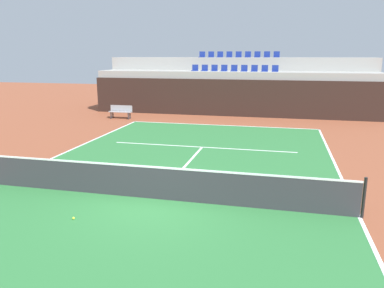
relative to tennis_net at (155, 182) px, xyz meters
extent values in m
plane|color=brown|center=(0.00, 0.00, -0.51)|extent=(80.00, 80.00, 0.00)
cube|color=#2D7238|center=(0.00, 0.00, -0.50)|extent=(11.00, 24.00, 0.01)
cube|color=white|center=(0.00, 11.95, -0.50)|extent=(11.00, 0.10, 0.00)
cube|color=white|center=(5.45, 0.00, -0.50)|extent=(0.10, 24.00, 0.00)
cube|color=white|center=(0.00, 6.40, -0.50)|extent=(8.26, 0.10, 0.00)
cube|color=white|center=(0.00, 3.20, -0.50)|extent=(0.10, 6.40, 0.00)
cube|color=black|center=(0.00, 15.56, 0.72)|extent=(19.37, 0.30, 2.45)
cube|color=#9E9E99|center=(0.00, 16.91, 0.96)|extent=(19.37, 2.40, 2.93)
cube|color=#9E9E99|center=(0.00, 19.31, 1.42)|extent=(19.37, 2.40, 3.86)
cube|color=navy|center=(-2.80, 16.91, 2.44)|extent=(0.44, 0.44, 0.04)
cube|color=navy|center=(-2.80, 17.11, 2.66)|extent=(0.44, 0.04, 0.40)
cube|color=navy|center=(-2.10, 16.91, 2.44)|extent=(0.44, 0.44, 0.04)
cube|color=navy|center=(-2.10, 17.11, 2.66)|extent=(0.44, 0.04, 0.40)
cube|color=navy|center=(-1.40, 16.91, 2.44)|extent=(0.44, 0.44, 0.04)
cube|color=navy|center=(-1.40, 17.11, 2.66)|extent=(0.44, 0.04, 0.40)
cube|color=navy|center=(-0.70, 16.91, 2.44)|extent=(0.44, 0.44, 0.04)
cube|color=navy|center=(-0.70, 17.11, 2.66)|extent=(0.44, 0.04, 0.40)
cube|color=navy|center=(0.00, 16.91, 2.44)|extent=(0.44, 0.44, 0.04)
cube|color=navy|center=(0.00, 17.11, 2.66)|extent=(0.44, 0.04, 0.40)
cube|color=navy|center=(0.70, 16.91, 2.44)|extent=(0.44, 0.44, 0.04)
cube|color=navy|center=(0.70, 17.11, 2.66)|extent=(0.44, 0.04, 0.40)
cube|color=navy|center=(1.40, 16.91, 2.44)|extent=(0.44, 0.44, 0.04)
cube|color=navy|center=(1.40, 17.11, 2.66)|extent=(0.44, 0.04, 0.40)
cube|color=navy|center=(2.10, 16.91, 2.44)|extent=(0.44, 0.44, 0.04)
cube|color=navy|center=(2.10, 17.11, 2.66)|extent=(0.44, 0.04, 0.40)
cube|color=navy|center=(2.80, 16.91, 2.44)|extent=(0.44, 0.44, 0.04)
cube|color=navy|center=(2.80, 17.11, 2.66)|extent=(0.44, 0.04, 0.40)
cube|color=navy|center=(-2.80, 19.31, 3.37)|extent=(0.44, 0.44, 0.04)
cube|color=navy|center=(-2.80, 19.51, 3.59)|extent=(0.44, 0.04, 0.40)
cube|color=navy|center=(-2.10, 19.31, 3.37)|extent=(0.44, 0.44, 0.04)
cube|color=navy|center=(-2.10, 19.51, 3.59)|extent=(0.44, 0.04, 0.40)
cube|color=navy|center=(-1.40, 19.31, 3.37)|extent=(0.44, 0.44, 0.04)
cube|color=navy|center=(-1.40, 19.51, 3.59)|extent=(0.44, 0.04, 0.40)
cube|color=navy|center=(-0.70, 19.31, 3.37)|extent=(0.44, 0.44, 0.04)
cube|color=navy|center=(-0.70, 19.51, 3.59)|extent=(0.44, 0.04, 0.40)
cube|color=navy|center=(0.00, 19.31, 3.37)|extent=(0.44, 0.44, 0.04)
cube|color=navy|center=(0.00, 19.51, 3.59)|extent=(0.44, 0.04, 0.40)
cube|color=navy|center=(0.70, 19.31, 3.37)|extent=(0.44, 0.44, 0.04)
cube|color=navy|center=(0.70, 19.51, 3.59)|extent=(0.44, 0.04, 0.40)
cube|color=navy|center=(1.40, 19.31, 3.37)|extent=(0.44, 0.44, 0.04)
cube|color=navy|center=(1.40, 19.51, 3.59)|extent=(0.44, 0.04, 0.40)
cube|color=navy|center=(2.10, 19.31, 3.37)|extent=(0.44, 0.44, 0.04)
cube|color=navy|center=(2.10, 19.51, 3.59)|extent=(0.44, 0.04, 0.40)
cube|color=navy|center=(2.80, 19.31, 3.37)|extent=(0.44, 0.44, 0.04)
cube|color=navy|center=(2.80, 19.51, 3.59)|extent=(0.44, 0.04, 0.40)
cylinder|color=black|center=(5.50, 0.00, 0.04)|extent=(0.08, 0.08, 1.07)
cube|color=#333338|center=(0.00, 0.00, -0.04)|extent=(10.90, 0.02, 0.92)
cube|color=white|center=(0.00, 0.00, 0.45)|extent=(10.90, 0.04, 0.05)
cube|color=#99999E|center=(-6.78, 12.82, -0.06)|extent=(1.50, 0.40, 0.05)
cube|color=#99999E|center=(-6.78, 13.00, 0.16)|extent=(1.50, 0.04, 0.36)
cube|color=#2D2D33|center=(-7.38, 12.68, -0.30)|extent=(0.06, 0.06, 0.42)
cube|color=#2D2D33|center=(-6.18, 12.68, -0.30)|extent=(0.06, 0.06, 0.42)
cube|color=#2D2D33|center=(-7.38, 12.96, -0.30)|extent=(0.06, 0.06, 0.42)
cube|color=#2D2D33|center=(-6.18, 12.96, -0.30)|extent=(0.06, 0.06, 0.42)
sphere|color=#CCE033|center=(-1.56, -1.80, -0.47)|extent=(0.07, 0.07, 0.07)
camera|label=1|loc=(3.38, -9.63, 3.52)|focal=35.27mm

